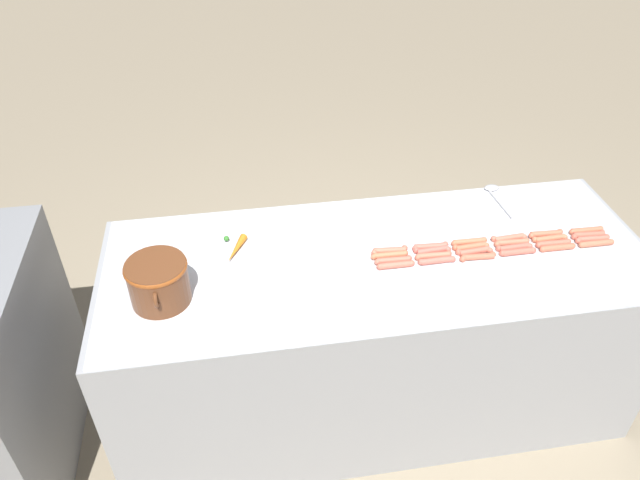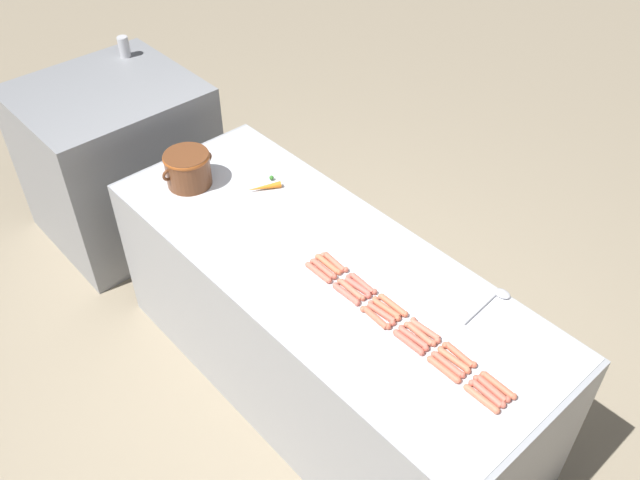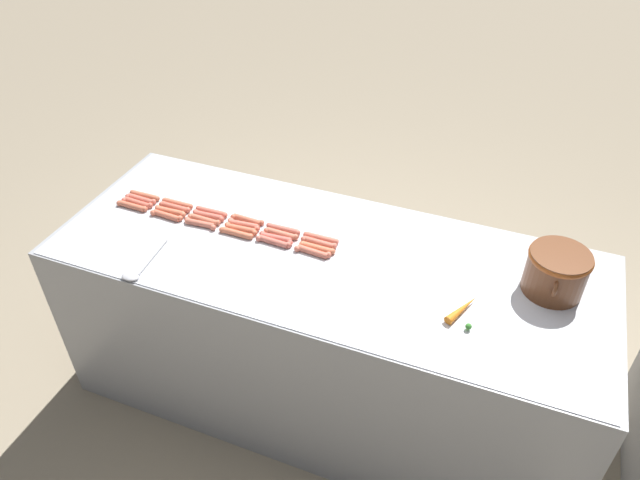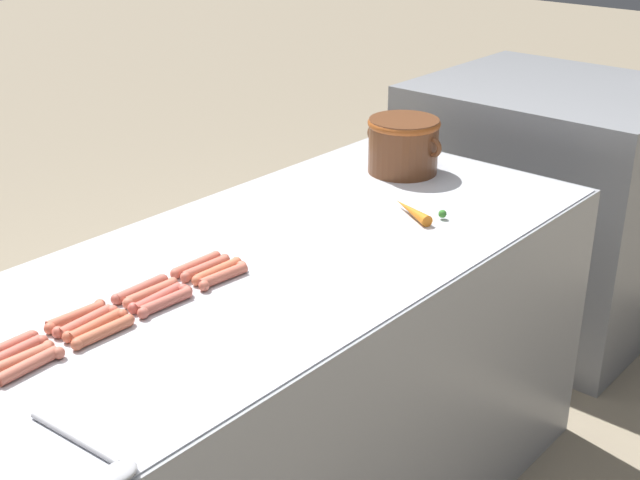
% 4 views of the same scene
% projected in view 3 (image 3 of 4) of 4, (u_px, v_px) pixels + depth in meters
% --- Properties ---
extents(ground_plane, '(20.00, 20.00, 0.00)m').
position_uv_depth(ground_plane, '(324.00, 390.00, 2.87)').
color(ground_plane, gray).
extents(griddle_counter, '(0.85, 2.21, 0.87)m').
position_uv_depth(griddle_counter, '(325.00, 329.00, 2.60)').
color(griddle_counter, '#9EA0A5').
rests_on(griddle_counter, ground_plane).
extents(hot_dog_0, '(0.03, 0.15, 0.03)m').
position_uv_depth(hot_dog_0, '(145.00, 195.00, 2.63)').
color(hot_dog_0, '#CE6F51').
rests_on(hot_dog_0, griddle_counter).
extents(hot_dog_1, '(0.03, 0.15, 0.03)m').
position_uv_depth(hot_dog_1, '(177.00, 203.00, 2.58)').
color(hot_dog_1, '#CF694D').
rests_on(hot_dog_1, griddle_counter).
extents(hot_dog_2, '(0.03, 0.15, 0.03)m').
position_uv_depth(hot_dog_2, '(212.00, 212.00, 2.53)').
color(hot_dog_2, '#D06451').
rests_on(hot_dog_2, griddle_counter).
extents(hot_dog_3, '(0.03, 0.15, 0.03)m').
position_uv_depth(hot_dog_3, '(247.00, 220.00, 2.48)').
color(hot_dog_3, '#CE674C').
rests_on(hot_dog_3, griddle_counter).
extents(hot_dog_4, '(0.03, 0.15, 0.03)m').
position_uv_depth(hot_dog_4, '(283.00, 229.00, 2.43)').
color(hot_dog_4, '#CA6656').
rests_on(hot_dog_4, griddle_counter).
extents(hot_dog_5, '(0.03, 0.15, 0.03)m').
position_uv_depth(hot_dog_5, '(321.00, 238.00, 2.39)').
color(hot_dog_5, '#D56954').
rests_on(hot_dog_5, griddle_counter).
extents(hot_dog_6, '(0.03, 0.15, 0.03)m').
position_uv_depth(hot_dog_6, '(141.00, 199.00, 2.60)').
color(hot_dog_6, '#D76956').
rests_on(hot_dog_6, griddle_counter).
extents(hot_dog_7, '(0.03, 0.15, 0.03)m').
position_uv_depth(hot_dog_7, '(175.00, 207.00, 2.56)').
color(hot_dog_7, '#D26752').
rests_on(hot_dog_7, griddle_counter).
extents(hot_dog_8, '(0.03, 0.15, 0.03)m').
position_uv_depth(hot_dog_8, '(208.00, 216.00, 2.51)').
color(hot_dog_8, '#D06453').
rests_on(hot_dog_8, griddle_counter).
extents(hot_dog_9, '(0.04, 0.15, 0.03)m').
position_uv_depth(hot_dog_9, '(244.00, 225.00, 2.46)').
color(hot_dog_9, '#D46955').
rests_on(hot_dog_9, griddle_counter).
extents(hot_dog_10, '(0.03, 0.15, 0.03)m').
position_uv_depth(hot_dog_10, '(281.00, 234.00, 2.41)').
color(hot_dog_10, '#D07056').
rests_on(hot_dog_10, griddle_counter).
extents(hot_dog_11, '(0.03, 0.15, 0.03)m').
position_uv_depth(hot_dog_11, '(319.00, 243.00, 2.36)').
color(hot_dog_11, '#CD6854').
rests_on(hot_dog_11, griddle_counter).
extents(hot_dog_12, '(0.03, 0.15, 0.03)m').
position_uv_depth(hot_dog_12, '(137.00, 203.00, 2.58)').
color(hot_dog_12, '#D0634F').
rests_on(hot_dog_12, griddle_counter).
extents(hot_dog_13, '(0.03, 0.15, 0.03)m').
position_uv_depth(hot_dog_13, '(170.00, 211.00, 2.53)').
color(hot_dog_13, '#D87251').
rests_on(hot_dog_13, griddle_counter).
extents(hot_dog_14, '(0.03, 0.15, 0.03)m').
position_uv_depth(hot_dog_14, '(204.00, 220.00, 2.49)').
color(hot_dog_14, '#CB6F53').
rests_on(hot_dog_14, griddle_counter).
extents(hot_dog_15, '(0.03, 0.15, 0.03)m').
position_uv_depth(hot_dog_15, '(241.00, 229.00, 2.44)').
color(hot_dog_15, '#D86C4C').
rests_on(hot_dog_15, griddle_counter).
extents(hot_dog_16, '(0.03, 0.15, 0.03)m').
position_uv_depth(hot_dog_16, '(276.00, 238.00, 2.39)').
color(hot_dog_16, '#D66355').
rests_on(hot_dog_16, griddle_counter).
extents(hot_dog_17, '(0.03, 0.15, 0.03)m').
position_uv_depth(hot_dog_17, '(317.00, 248.00, 2.34)').
color(hot_dog_17, '#D8714D').
rests_on(hot_dog_17, griddle_counter).
extents(hot_dog_18, '(0.03, 0.15, 0.03)m').
position_uv_depth(hot_dog_18, '(132.00, 206.00, 2.56)').
color(hot_dog_18, '#D16B4D').
rests_on(hot_dog_18, griddle_counter).
extents(hot_dog_19, '(0.03, 0.15, 0.03)m').
position_uv_depth(hot_dog_19, '(166.00, 216.00, 2.51)').
color(hot_dog_19, '#D76A4D').
rests_on(hot_dog_19, griddle_counter).
extents(hot_dog_20, '(0.03, 0.15, 0.03)m').
position_uv_depth(hot_dog_20, '(200.00, 224.00, 2.46)').
color(hot_dog_20, '#D06D56').
rests_on(hot_dog_20, griddle_counter).
extents(hot_dog_21, '(0.03, 0.15, 0.03)m').
position_uv_depth(hot_dog_21, '(236.00, 233.00, 2.41)').
color(hot_dog_21, '#D66F4E').
rests_on(hot_dog_21, griddle_counter).
extents(hot_dog_22, '(0.03, 0.15, 0.03)m').
position_uv_depth(hot_dog_22, '(274.00, 242.00, 2.37)').
color(hot_dog_22, '#C96554').
rests_on(hot_dog_22, griddle_counter).
extents(hot_dog_23, '(0.04, 0.15, 0.03)m').
position_uv_depth(hot_dog_23, '(313.00, 252.00, 2.32)').
color(hot_dog_23, '#D46C54').
rests_on(hot_dog_23, griddle_counter).
extents(bean_pot, '(0.28, 0.22, 0.17)m').
position_uv_depth(bean_pot, '(557.00, 270.00, 2.11)').
color(bean_pot, brown).
rests_on(bean_pot, griddle_counter).
extents(serving_spoon, '(0.27, 0.07, 0.02)m').
position_uv_depth(serving_spoon, '(138.00, 270.00, 2.24)').
color(serving_spoon, '#B7B7BC').
rests_on(serving_spoon, griddle_counter).
extents(carrot, '(0.17, 0.10, 0.03)m').
position_uv_depth(carrot, '(463.00, 310.00, 2.07)').
color(carrot, orange).
rests_on(carrot, griddle_counter).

